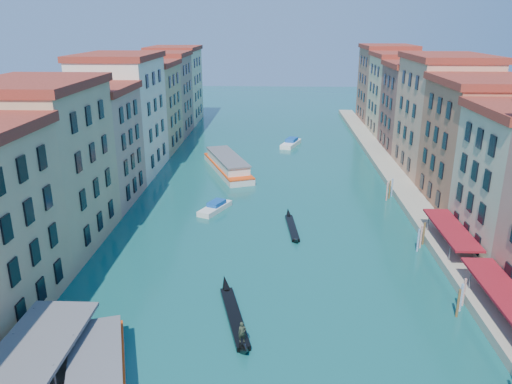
{
  "coord_description": "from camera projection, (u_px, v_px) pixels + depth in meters",
  "views": [
    {
      "loc": [
        1.54,
        -16.01,
        26.05
      ],
      "look_at": [
        -0.87,
        39.97,
        6.91
      ],
      "focal_mm": 35.0,
      "sensor_mm": 36.0,
      "label": 1
    }
  ],
  "objects": [
    {
      "name": "right_bank_palazzos",
      "position": [
        453.0,
        128.0,
        80.7
      ],
      "size": [
        12.8,
        128.4,
        21.0
      ],
      "color": "#A95B44",
      "rests_on": "ground"
    },
    {
      "name": "restaurant_awnings",
      "position": [
        511.0,
        301.0,
        43.49
      ],
      "size": [
        3.2,
        44.55,
        3.12
      ],
      "color": "maroon",
      "rests_on": "ground"
    },
    {
      "name": "gondola_fore",
      "position": [
        234.0,
        315.0,
        45.97
      ],
      "size": [
        4.18,
        12.91,
        2.61
      ],
      "rotation": [
        0.0,
        0.0,
        0.25
      ],
      "color": "black",
      "rests_on": "ground"
    },
    {
      "name": "left_bank_palazzos",
      "position": [
        111.0,
        126.0,
        82.68
      ],
      "size": [
        12.8,
        128.4,
        21.0
      ],
      "color": "tan",
      "rests_on": "ground"
    },
    {
      "name": "gondola_far",
      "position": [
        292.0,
        226.0,
        66.19
      ],
      "size": [
        1.83,
        10.96,
        1.55
      ],
      "rotation": [
        0.0,
        0.0,
        0.09
      ],
      "color": "black",
      "rests_on": "ground"
    },
    {
      "name": "mooring_poles_right",
      "position": [
        451.0,
        284.0,
        49.65
      ],
      "size": [
        1.44,
        54.24,
        3.2
      ],
      "color": "brown",
      "rests_on": "ground"
    },
    {
      "name": "quay",
      "position": [
        398.0,
        182.0,
        84.01
      ],
      "size": [
        4.0,
        140.0,
        1.0
      ],
      "primitive_type": "cube",
      "color": "#ABA48A",
      "rests_on": "ground"
    },
    {
      "name": "vaporetto_far",
      "position": [
        227.0,
        164.0,
        91.45
      ],
      "size": [
        11.02,
        19.84,
        2.9
      ],
      "rotation": [
        0.0,
        0.0,
        0.36
      ],
      "color": "silver",
      "rests_on": "ground"
    },
    {
      "name": "motorboat_mid",
      "position": [
        215.0,
        207.0,
        72.51
      ],
      "size": [
        4.61,
        6.75,
        1.35
      ],
      "rotation": [
        0.0,
        0.0,
        -0.44
      ],
      "color": "silver",
      "rests_on": "ground"
    },
    {
      "name": "motorboat_far",
      "position": [
        291.0,
        143.0,
        110.55
      ],
      "size": [
        4.93,
        8.23,
        1.63
      ],
      "rotation": [
        0.0,
        0.0,
        -0.34
      ],
      "color": "white",
      "rests_on": "ground"
    }
  ]
}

